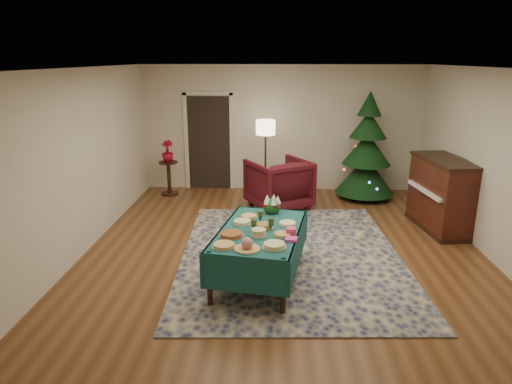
{
  "coord_description": "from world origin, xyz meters",
  "views": [
    {
      "loc": [
        -0.15,
        -6.38,
        2.84
      ],
      "look_at": [
        -0.43,
        0.22,
        0.88
      ],
      "focal_mm": 32.0,
      "sensor_mm": 36.0,
      "label": 1
    }
  ],
  "objects_px": {
    "floor_lamp": "(266,132)",
    "christmas_tree": "(367,151)",
    "armchair": "(279,181)",
    "piano": "(442,195)",
    "side_table": "(169,179)",
    "gift_box": "(291,232)",
    "potted_plant": "(168,156)",
    "buffet_table": "(260,240)"
  },
  "relations": [
    {
      "from": "floor_lamp",
      "to": "christmas_tree",
      "type": "height_order",
      "value": "christmas_tree"
    },
    {
      "from": "potted_plant",
      "to": "piano",
      "type": "bearing_deg",
      "value": -19.76
    },
    {
      "from": "side_table",
      "to": "potted_plant",
      "type": "xyz_separation_m",
      "value": [
        0.0,
        -0.0,
        0.5
      ]
    },
    {
      "from": "piano",
      "to": "gift_box",
      "type": "bearing_deg",
      "value": -140.63
    },
    {
      "from": "armchair",
      "to": "buffet_table",
      "type": "bearing_deg",
      "value": 54.71
    },
    {
      "from": "potted_plant",
      "to": "piano",
      "type": "xyz_separation_m",
      "value": [
        5.09,
        -1.83,
        -0.25
      ]
    },
    {
      "from": "gift_box",
      "to": "floor_lamp",
      "type": "bearing_deg",
      "value": 96.0
    },
    {
      "from": "floor_lamp",
      "to": "armchair",
      "type": "bearing_deg",
      "value": -68.88
    },
    {
      "from": "armchair",
      "to": "side_table",
      "type": "xyz_separation_m",
      "value": [
        -2.33,
        0.81,
        -0.18
      ]
    },
    {
      "from": "gift_box",
      "to": "piano",
      "type": "relative_size",
      "value": 0.07
    },
    {
      "from": "buffet_table",
      "to": "piano",
      "type": "bearing_deg",
      "value": 33.4
    },
    {
      "from": "floor_lamp",
      "to": "potted_plant",
      "type": "xyz_separation_m",
      "value": [
        -2.06,
        0.1,
        -0.53
      ]
    },
    {
      "from": "potted_plant",
      "to": "gift_box",
      "type": "bearing_deg",
      "value": -58.18
    },
    {
      "from": "buffet_table",
      "to": "armchair",
      "type": "relative_size",
      "value": 1.82
    },
    {
      "from": "gift_box",
      "to": "potted_plant",
      "type": "distance_m",
      "value": 4.68
    },
    {
      "from": "floor_lamp",
      "to": "side_table",
      "type": "bearing_deg",
      "value": 177.17
    },
    {
      "from": "armchair",
      "to": "floor_lamp",
      "type": "relative_size",
      "value": 0.66
    },
    {
      "from": "side_table",
      "to": "potted_plant",
      "type": "bearing_deg",
      "value": -90.0
    },
    {
      "from": "potted_plant",
      "to": "piano",
      "type": "relative_size",
      "value": 0.3
    },
    {
      "from": "side_table",
      "to": "gift_box",
      "type": "bearing_deg",
      "value": -58.18
    },
    {
      "from": "gift_box",
      "to": "armchair",
      "type": "relative_size",
      "value": 0.1
    },
    {
      "from": "armchair",
      "to": "christmas_tree",
      "type": "xyz_separation_m",
      "value": [
        1.8,
        0.77,
        0.46
      ]
    },
    {
      "from": "buffet_table",
      "to": "armchair",
      "type": "height_order",
      "value": "armchair"
    },
    {
      "from": "buffet_table",
      "to": "piano",
      "type": "height_order",
      "value": "piano"
    },
    {
      "from": "christmas_tree",
      "to": "piano",
      "type": "relative_size",
      "value": 1.48
    },
    {
      "from": "armchair",
      "to": "floor_lamp",
      "type": "xyz_separation_m",
      "value": [
        -0.27,
        0.71,
        0.84
      ]
    },
    {
      "from": "floor_lamp",
      "to": "christmas_tree",
      "type": "relative_size",
      "value": 0.74
    },
    {
      "from": "gift_box",
      "to": "buffet_table",
      "type": "bearing_deg",
      "value": 157.83
    },
    {
      "from": "buffet_table",
      "to": "christmas_tree",
      "type": "distance_m",
      "value": 4.32
    },
    {
      "from": "armchair",
      "to": "side_table",
      "type": "height_order",
      "value": "armchair"
    },
    {
      "from": "gift_box",
      "to": "armchair",
      "type": "height_order",
      "value": "armchair"
    },
    {
      "from": "armchair",
      "to": "potted_plant",
      "type": "relative_size",
      "value": 2.35
    },
    {
      "from": "piano",
      "to": "armchair",
      "type": "bearing_deg",
      "value": 159.75
    },
    {
      "from": "armchair",
      "to": "piano",
      "type": "bearing_deg",
      "value": 129.45
    },
    {
      "from": "side_table",
      "to": "piano",
      "type": "height_order",
      "value": "piano"
    },
    {
      "from": "armchair",
      "to": "christmas_tree",
      "type": "relative_size",
      "value": 0.48
    },
    {
      "from": "side_table",
      "to": "potted_plant",
      "type": "height_order",
      "value": "potted_plant"
    },
    {
      "from": "side_table",
      "to": "christmas_tree",
      "type": "xyz_separation_m",
      "value": [
        4.14,
        -0.04,
        0.64
      ]
    },
    {
      "from": "gift_box",
      "to": "potted_plant",
      "type": "relative_size",
      "value": 0.25
    },
    {
      "from": "buffet_table",
      "to": "potted_plant",
      "type": "distance_m",
      "value": 4.35
    },
    {
      "from": "gift_box",
      "to": "potted_plant",
      "type": "bearing_deg",
      "value": 121.82
    },
    {
      "from": "armchair",
      "to": "piano",
      "type": "xyz_separation_m",
      "value": [
        2.75,
        -1.02,
        0.07
      ]
    }
  ]
}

